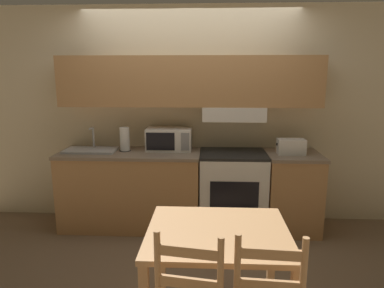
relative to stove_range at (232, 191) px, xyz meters
The scene contains 10 objects.
ground_plane 0.74m from the stove_range, 150.03° to the left, with size 16.00×16.00×0.00m, color #7F664C.
wall_back 1.14m from the stove_range, 154.61° to the left, with size 5.34×0.38×2.55m.
lower_counter_main 1.18m from the stove_range, behind, with size 1.61×0.62×0.90m.
lower_counter_right_stub 0.68m from the stove_range, ahead, with size 0.60×0.62×0.90m.
stove_range is the anchor object (origin of this frame).
microwave 0.95m from the stove_range, behind, with size 0.52×0.29×0.26m.
toaster 0.83m from the stove_range, ahead, with size 0.31×0.17×0.17m.
sink_basin 1.70m from the stove_range, behind, with size 0.59×0.32×0.27m.
paper_towel_roll 1.38m from the stove_range, behind, with size 0.13×0.13×0.28m.
dining_table 1.69m from the stove_range, 97.28° to the right, with size 0.94×0.80×0.76m.
Camera 1 is at (0.22, -4.07, 1.79)m, focal length 32.00 mm.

